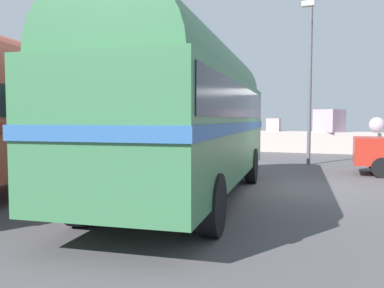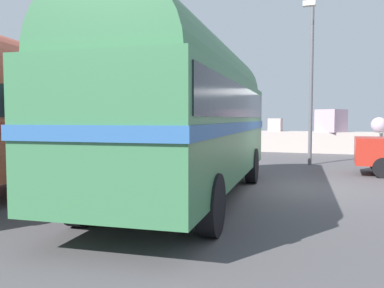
# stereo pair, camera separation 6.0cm
# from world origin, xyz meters

# --- Properties ---
(ground) EXTENTS (32.00, 26.00, 0.02)m
(ground) POSITION_xyz_m (0.00, 0.00, 0.01)
(ground) COLOR #4D4A4E
(breakwater) EXTENTS (31.36, 2.09, 2.42)m
(breakwater) POSITION_xyz_m (0.21, 11.78, 0.71)
(breakwater) COLOR #B5A8A0
(breakwater) RESTS_ON ground
(vintage_coach) EXTENTS (3.31, 8.79, 3.70)m
(vintage_coach) POSITION_xyz_m (-1.89, -2.25, 2.05)
(vintage_coach) COLOR black
(vintage_coach) RESTS_ON ground
(second_coach) EXTENTS (4.04, 8.89, 3.70)m
(second_coach) POSITION_xyz_m (-6.36, -2.96, 2.05)
(second_coach) COLOR black
(second_coach) RESTS_ON ground
(lamp_post) EXTENTS (0.44, 0.93, 6.04)m
(lamp_post) POSITION_xyz_m (0.05, 5.48, 3.43)
(lamp_post) COLOR #5B5B60
(lamp_post) RESTS_ON ground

